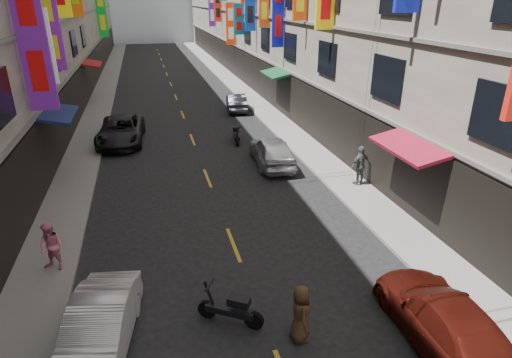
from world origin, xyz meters
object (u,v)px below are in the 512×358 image
scooter_crossing (231,309)px  pedestrian_lfar (51,247)px  pedestrian_crossing (300,313)px  car_left_far (121,131)px  scooter_far_right (236,135)px  car_right_mid (272,151)px  car_left_mid (99,329)px  pedestrian_rfar (360,165)px  car_right_near (444,320)px  car_right_far (236,102)px

scooter_crossing → pedestrian_lfar: size_ratio=1.02×
pedestrian_crossing → car_left_far: bearing=21.9°
scooter_far_right → car_left_far: 6.61m
car_left_far → car_right_mid: car_right_mid is taller
car_left_far → pedestrian_lfar: 12.72m
pedestrian_crossing → car_left_mid: bearing=86.7°
scooter_crossing → pedestrian_crossing: (1.52, -0.95, 0.32)m
scooter_crossing → pedestrian_rfar: (7.19, 7.09, 0.56)m
car_left_mid → pedestrian_crossing: bearing=0.3°
scooter_crossing → car_right_mid: 11.45m
car_right_mid → pedestrian_lfar: bearing=41.5°
car_left_mid → car_right_near: size_ratio=0.84×
car_left_far → pedestrian_crossing: 17.73m
car_right_near → scooter_far_right: bearing=-80.7°
pedestrian_rfar → car_left_far: bearing=-58.7°
car_left_mid → pedestrian_lfar: (-1.59, 3.67, 0.25)m
pedestrian_lfar → car_right_near: bearing=-0.3°
scooter_far_right → car_right_near: car_right_near is taller
car_right_mid → pedestrian_lfar: (-8.99, -7.11, 0.16)m
car_right_mid → pedestrian_lfar: 11.46m
car_left_mid → pedestrian_rfar: bearing=44.9°
car_right_mid → car_left_far: bearing=-33.5°
scooter_crossing → car_left_far: size_ratio=0.30×
car_right_near → pedestrian_crossing: pedestrian_crossing is taller
car_right_near → pedestrian_lfar: pedestrian_lfar is taller
scooter_crossing → car_right_near: bearing=-78.5°
car_left_mid → pedestrian_crossing: (4.70, -0.81, 0.13)m
car_left_far → pedestrian_crossing: size_ratio=3.42×
scooter_crossing → pedestrian_rfar: bearing=-12.2°
pedestrian_lfar → scooter_far_right: bearing=83.4°
scooter_crossing → car_left_mid: size_ratio=0.40×
scooter_far_right → car_right_mid: (0.99, -3.92, 0.29)m
car_left_far → car_right_mid: bearing=-32.7°
car_right_mid → pedestrian_lfar: pedestrian_lfar is taller
car_right_near → car_left_mid: bearing=-8.7°
car_right_near → pedestrian_rfar: size_ratio=2.60×
car_right_far → car_left_far: bearing=43.2°
car_right_mid → pedestrian_rfar: bearing=133.1°
car_left_mid → car_left_far: bearing=100.0°
pedestrian_lfar → car_right_mid: bearing=67.7°
car_right_near → pedestrian_crossing: (-3.30, 0.97, 0.10)m
car_left_mid → car_right_mid: 13.07m
scooter_far_right → pedestrian_lfar: 13.63m
car_left_mid → pedestrian_crossing: size_ratio=2.54×
scooter_far_right → car_left_mid: size_ratio=0.46×
car_left_mid → pedestrian_lfar: 4.01m
car_left_far → car_right_far: size_ratio=1.36×
car_right_far → pedestrian_rfar: 15.09m
pedestrian_lfar → pedestrian_crossing: pedestrian_lfar is taller
scooter_far_right → car_right_mid: 4.05m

